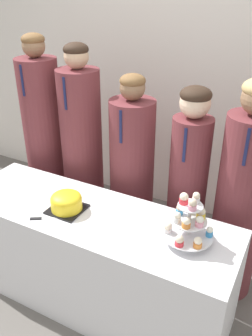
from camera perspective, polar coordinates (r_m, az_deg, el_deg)
The scene contains 11 objects.
ground_plane at distance 2.48m, azimuth -8.67°, elevation -24.23°, with size 16.00×16.00×0.00m, color #605B56.
wall_back at distance 3.06m, azimuth 8.73°, elevation 16.39°, with size 9.00×0.06×2.70m.
table at distance 2.37m, azimuth -5.20°, elevation -14.31°, with size 1.77×0.56×0.71m.
round_cake at distance 2.16m, azimuth -9.55°, elevation -5.32°, with size 0.20×0.20×0.12m.
cake_knife at distance 2.15m, azimuth -13.22°, elevation -7.90°, with size 0.20×0.13×0.01m.
cupcake_stand at distance 1.88m, azimuth 9.97°, elevation -8.37°, with size 0.27×0.27×0.29m.
student_0 at distance 2.94m, azimuth -12.83°, elevation 3.50°, with size 0.31×0.31×1.63m.
student_1 at distance 2.74m, azimuth -6.97°, elevation 1.77°, with size 0.31×0.31×1.59m.
student_2 at distance 2.58m, azimuth 0.93°, elevation -1.81°, with size 0.32×0.32×1.43m.
student_3 at distance 2.44m, azimuth 9.73°, elevation -3.70°, with size 0.26×0.26×1.40m.
student_4 at distance 2.36m, azimuth 17.89°, elevation -5.27°, with size 0.32×0.32×1.49m.
Camera 1 is at (1.01, -1.16, 1.95)m, focal length 38.00 mm.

